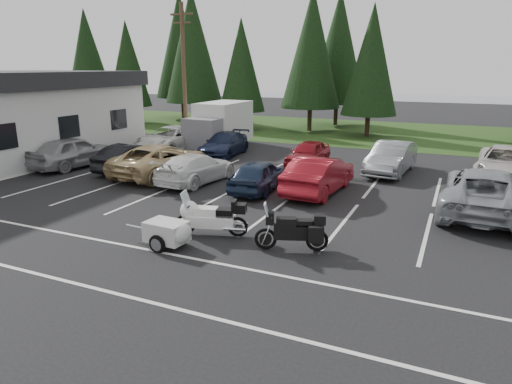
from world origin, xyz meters
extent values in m
plane|color=black|center=(0.00, 0.00, 0.00)|extent=(120.00, 120.00, 0.00)
cube|color=#213B12|center=(0.00, 24.00, 0.01)|extent=(80.00, 16.00, 0.01)
cube|color=slate|center=(4.00, 55.00, 0.00)|extent=(70.00, 50.00, 0.02)
cylinder|color=#473321|center=(-10.00, 12.00, 4.50)|extent=(0.26, 0.26, 9.00)
cube|color=#473321|center=(-10.00, 12.00, 8.30)|extent=(1.60, 0.12, 0.12)
cube|color=#473321|center=(-10.00, 12.00, 7.80)|extent=(1.20, 0.10, 0.10)
cube|color=silver|center=(0.00, 2.00, 0.00)|extent=(32.00, 16.00, 0.01)
cylinder|color=#332316|center=(-28.00, 22.50, 1.25)|extent=(0.36, 0.36, 2.50)
cone|color=black|center=(-28.00, 22.50, 6.24)|extent=(4.58, 4.58, 8.84)
cylinder|color=#332316|center=(-22.00, 21.20, 1.08)|extent=(0.36, 0.36, 2.16)
cone|color=black|center=(-22.00, 21.20, 5.40)|extent=(3.96, 3.96, 7.65)
cylinder|color=#332316|center=(-16.00, 22.80, 1.39)|extent=(0.36, 0.36, 2.78)
cone|color=black|center=(-16.00, 22.80, 6.96)|extent=(5.10, 5.10, 9.86)
cylinder|color=#332316|center=(-10.50, 21.40, 1.06)|extent=(0.36, 0.36, 2.11)
cone|color=black|center=(-10.50, 21.40, 5.28)|extent=(3.87, 3.87, 7.48)
cylinder|color=#332316|center=(-5.00, 22.90, 1.31)|extent=(0.36, 0.36, 2.62)
cone|color=black|center=(-5.00, 22.90, 6.54)|extent=(4.80, 4.80, 9.27)
cylinder|color=#332316|center=(0.00, 21.60, 1.13)|extent=(0.36, 0.36, 2.26)
cone|color=black|center=(0.00, 21.60, 5.64)|extent=(4.14, 4.14, 7.99)
cylinder|color=#332316|center=(-20.00, 27.00, 1.44)|extent=(0.36, 0.36, 2.88)
cone|color=black|center=(-20.00, 27.00, 7.20)|extent=(5.28, 5.28, 10.20)
cylinder|color=#332316|center=(-4.00, 27.50, 1.36)|extent=(0.36, 0.36, 2.71)
cone|color=black|center=(-4.00, 27.50, 6.78)|extent=(4.97, 4.97, 9.61)
imported|color=#9A999D|center=(-12.02, 4.22, 0.83)|extent=(2.41, 5.02, 1.65)
imported|color=black|center=(-8.64, 4.70, 0.70)|extent=(1.62, 4.30, 1.40)
imported|color=tan|center=(-6.69, 4.50, 0.77)|extent=(2.88, 5.71, 1.55)
imported|color=white|center=(-4.36, 4.02, 0.67)|extent=(2.30, 4.78, 1.34)
imported|color=#19263F|center=(-1.15, 3.87, 0.68)|extent=(1.77, 4.04, 1.35)
imported|color=maroon|center=(1.29, 4.61, 0.79)|extent=(1.95, 4.87, 1.57)
imported|color=gray|center=(7.57, 4.36, 0.84)|extent=(3.07, 6.15, 1.67)
imported|color=white|center=(-10.04, 10.26, 0.77)|extent=(2.94, 5.73, 1.55)
imported|color=#18203C|center=(-6.33, 10.38, 0.68)|extent=(2.35, 4.83, 1.35)
imported|color=maroon|center=(-0.84, 9.71, 0.66)|extent=(1.71, 3.95, 1.32)
imported|color=slate|center=(3.52, 9.64, 0.77)|extent=(2.06, 4.83, 1.55)
imported|color=beige|center=(8.68, 10.12, 0.80)|extent=(3.16, 5.96, 1.60)
camera|label=1|loc=(6.54, -13.52, 5.20)|focal=32.00mm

